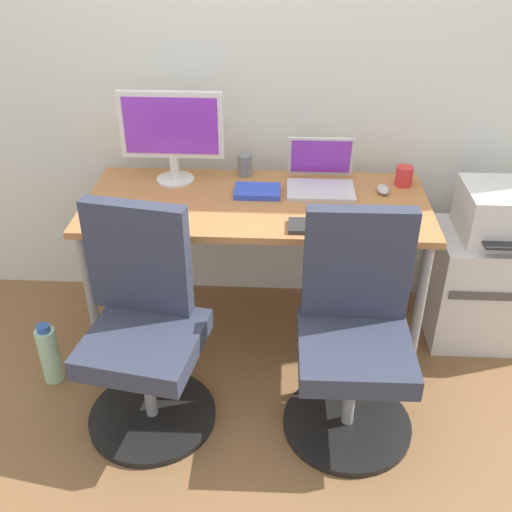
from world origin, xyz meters
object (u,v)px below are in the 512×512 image
office_chair_left (144,332)px  printer (504,213)px  office_chair_right (354,339)px  coffee_mug (404,176)px  water_bottle_on_floor (49,354)px  side_cabinet (486,285)px  desktop_monitor (172,131)px  open_laptop (321,176)px

office_chair_left → printer: (1.56, 0.62, 0.26)m
office_chair_right → coffee_mug: bearing=70.5°
water_bottle_on_floor → office_chair_left: bearing=-17.5°
side_cabinet → desktop_monitor: desktop_monitor is taller
water_bottle_on_floor → open_laptop: (1.21, 0.56, 0.66)m
side_cabinet → water_bottle_on_floor: 2.11m
office_chair_left → side_cabinet: size_ratio=1.67×
water_bottle_on_floor → desktop_monitor: (0.52, 0.59, 0.85)m
printer → desktop_monitor: bearing=175.2°
open_laptop → coffee_mug: bearing=6.2°
office_chair_left → printer: size_ratio=2.35×
office_chair_right → coffee_mug: 0.88m
office_chair_left → open_laptop: open_laptop is taller
office_chair_right → desktop_monitor: bearing=137.5°
desktop_monitor → coffee_mug: desktop_monitor is taller
desktop_monitor → open_laptop: size_ratio=1.55×
office_chair_left → office_chair_right: same height
side_cabinet → coffee_mug: coffee_mug is taller
office_chair_left → open_laptop: bearing=44.9°
desktop_monitor → coffee_mug: size_ratio=5.22×
water_bottle_on_floor → desktop_monitor: 1.16m
desktop_monitor → open_laptop: 0.72m
office_chair_right → side_cabinet: size_ratio=1.67×
printer → water_bottle_on_floor: (-2.05, -0.46, -0.54)m
desktop_monitor → coffee_mug: (1.09, 0.01, -0.20)m
office_chair_left → side_cabinet: bearing=21.7°
side_cabinet → coffee_mug: bearing=163.2°
desktop_monitor → open_laptop: desktop_monitor is taller
office_chair_right → water_bottle_on_floor: office_chair_right is taller
water_bottle_on_floor → desktop_monitor: desktop_monitor is taller
coffee_mug → office_chair_left: bearing=-145.7°
side_cabinet → printer: 0.40m
office_chair_left → side_cabinet: office_chair_left is taller
coffee_mug → side_cabinet: bearing=-16.8°
water_bottle_on_floor → open_laptop: bearing=24.7°
water_bottle_on_floor → coffee_mug: bearing=20.5°
office_chair_left → water_bottle_on_floor: office_chair_left is taller
side_cabinet → desktop_monitor: 1.70m
side_cabinet → coffee_mug: 0.69m
printer → coffee_mug: size_ratio=4.35×
printer → side_cabinet: bearing=90.0°
side_cabinet → office_chair_left: bearing=-158.3°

